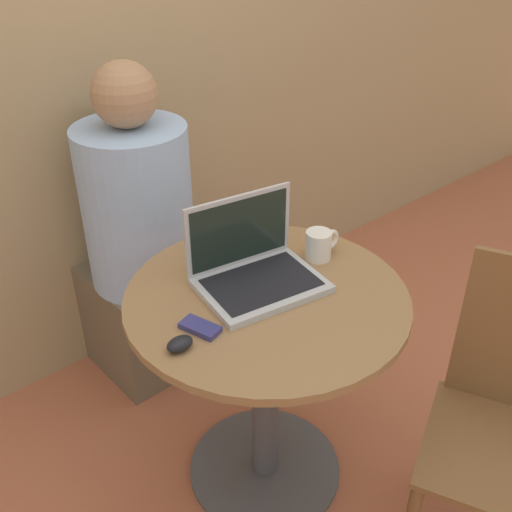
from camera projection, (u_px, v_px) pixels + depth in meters
name	position (u px, v px, depth m)	size (l,w,h in m)	color
ground_plane	(265.00, 469.00, 2.04)	(12.00, 12.00, 0.00)	#B26042
back_wall	(79.00, 25.00, 1.95)	(7.00, 0.05, 2.60)	tan
round_table	(266.00, 356.00, 1.77)	(0.79, 0.79, 0.73)	#4C4C51
laptop	(254.00, 268.00, 1.67)	(0.37, 0.30, 0.24)	#B7B7BC
cell_phone	(200.00, 327.00, 1.51)	(0.08, 0.11, 0.02)	navy
computer_mouse	(180.00, 344.00, 1.45)	(0.07, 0.05, 0.03)	black
coffee_cup	(320.00, 245.00, 1.79)	(0.12, 0.08, 0.09)	white
chair_empty	(508.00, 424.00, 1.60)	(0.53, 0.53, 0.91)	brown
person_seated	(135.00, 255.00, 2.24)	(0.38, 0.60, 1.24)	brown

